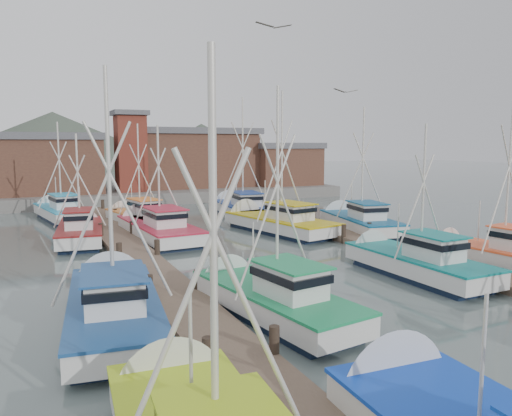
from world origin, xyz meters
name	(u,v)px	position (x,y,z in m)	size (l,w,h in m)	color
ground	(300,271)	(0.00, 0.00, 0.00)	(260.00, 260.00, 0.00)	#4B5A59
dock_left	(143,263)	(-7.00, 4.04, 0.21)	(2.30, 46.00, 1.50)	brown
dock_right	(365,241)	(7.00, 4.04, 0.21)	(2.30, 46.00, 1.50)	brown
quay	(143,193)	(0.00, 37.00, 0.60)	(44.00, 16.00, 1.20)	slate
shed_left	(39,163)	(-11.00, 35.00, 4.34)	(12.72, 8.48, 6.20)	brown
shed_center	(192,157)	(6.00, 37.00, 4.69)	(14.84, 9.54, 6.90)	brown
shed_right	(284,163)	(17.00, 34.00, 3.84)	(8.48, 6.36, 5.20)	brown
lookout_tower	(131,151)	(-2.00, 33.00, 5.55)	(3.60, 3.60, 8.50)	maroon
distant_hills	(25,168)	(-12.76, 122.59, 0.00)	(175.00, 140.00, 42.00)	#495547
boat_4	(267,297)	(-4.33, -5.05, 0.68)	(3.78, 8.67, 8.96)	#0F1A32
boat_5	(410,261)	(4.43, -2.86, 0.68)	(3.20, 8.53, 7.91)	#0F1A32
boat_6	(113,305)	(-9.62, -3.56, 0.69)	(4.01, 9.69, 9.64)	#0F1A32
boat_7	(492,254)	(9.37, -3.38, 0.69)	(3.77, 8.11, 9.64)	#0F1A32
boat_8	(156,228)	(-4.47, 11.64, 0.68)	(3.88, 10.31, 8.44)	#0F1A32
boat_9	(274,222)	(3.89, 10.62, 0.69)	(5.13, 10.64, 10.88)	#0F1A32
boat_10	(81,231)	(-9.18, 12.73, 0.68)	(3.63, 8.77, 7.63)	#0F1A32
boat_11	(357,221)	(9.55, 8.48, 0.68)	(4.45, 9.47, 9.64)	#0F1A32
boat_12	(137,218)	(-4.68, 17.02, 0.68)	(4.08, 8.63, 8.43)	#0F1A32
boat_13	(240,208)	(4.67, 18.83, 0.69)	(4.41, 10.13, 11.09)	#0F1A32
boat_14	(60,211)	(-9.85, 23.27, 0.68)	(4.15, 9.17, 8.79)	#0F1A32
gull_near	(274,26)	(-2.89, -2.68, 10.97)	(1.55, 0.64, 0.24)	gray
gull_far	(346,91)	(3.52, 1.52, 9.08)	(1.55, 0.63, 0.24)	gray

